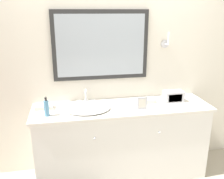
{
  "coord_description": "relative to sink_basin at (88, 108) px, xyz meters",
  "views": [
    {
      "loc": [
        -0.58,
        -2.17,
        1.87
      ],
      "look_at": [
        -0.11,
        0.3,
        1.06
      ],
      "focal_mm": 40.0,
      "sensor_mm": 36.0,
      "label": 1
    }
  ],
  "objects": [
    {
      "name": "vanity_counter",
      "position": [
        0.38,
        0.02,
        -0.45
      ],
      "size": [
        1.94,
        0.56,
        0.86
      ],
      "color": "white",
      "rests_on": "ground_plane"
    },
    {
      "name": "hand_towel_near_sink",
      "position": [
        0.68,
        0.08,
        0.01
      ],
      "size": [
        0.18,
        0.12,
        0.05
      ],
      "color": "silver",
      "rests_on": "vanity_counter"
    },
    {
      "name": "soap_bottle",
      "position": [
        -0.41,
        -0.09,
        0.07
      ],
      "size": [
        0.05,
        0.05,
        0.2
      ],
      "color": "teal",
      "rests_on": "vanity_counter"
    },
    {
      "name": "wall_back",
      "position": [
        0.37,
        0.32,
        0.4
      ],
      "size": [
        8.0,
        0.18,
        2.55
      ],
      "color": "silver",
      "rests_on": "ground_plane"
    },
    {
      "name": "appliance_box",
      "position": [
        0.98,
        0.05,
        0.05
      ],
      "size": [
        0.22,
        0.13,
        0.13
      ],
      "color": "#BCBCC1",
      "rests_on": "vanity_counter"
    },
    {
      "name": "metal_tray",
      "position": [
        0.46,
        0.09,
        -0.01
      ],
      "size": [
        0.19,
        0.11,
        0.01
      ],
      "color": "#ADADB2",
      "rests_on": "vanity_counter"
    },
    {
      "name": "sink_basin",
      "position": [
        0.0,
        0.0,
        0.0
      ],
      "size": [
        0.47,
        0.42,
        0.17
      ],
      "color": "white",
      "rests_on": "vanity_counter"
    },
    {
      "name": "hand_towel_far_corner",
      "position": [
        -0.45,
        0.12,
        0.0
      ],
      "size": [
        0.19,
        0.14,
        0.04
      ],
      "color": "silver",
      "rests_on": "vanity_counter"
    },
    {
      "name": "picture_frame",
      "position": [
        0.57,
        -0.09,
        0.05
      ],
      "size": [
        0.1,
        0.01,
        0.13
      ],
      "color": "#B2B2B7",
      "rests_on": "vanity_counter"
    }
  ]
}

